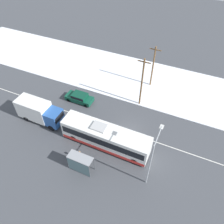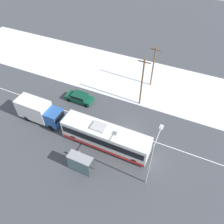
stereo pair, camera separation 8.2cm
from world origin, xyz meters
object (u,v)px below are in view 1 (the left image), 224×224
(utility_pole_snowlot, at_px, (153,66))
(city_bus, at_px, (106,137))
(box_truck, at_px, (39,111))
(pedestrian_at_stop, at_px, (80,155))
(bus_shelter, at_px, (79,163))
(sedan_car, at_px, (79,97))
(utility_pole_roadside, at_px, (142,82))
(streetlamp, at_px, (153,156))

(utility_pole_snowlot, bearing_deg, city_bus, -95.85)
(box_truck, bearing_deg, pedestrian_at_stop, -22.24)
(pedestrian_at_stop, bearing_deg, bus_shelter, -58.92)
(bus_shelter, bearing_deg, sedan_car, 120.85)
(utility_pole_roadside, bearing_deg, pedestrian_at_stop, -104.42)
(city_bus, xyz_separation_m, streetlamp, (6.38, -2.21, 2.90))
(box_truck, distance_m, pedestrian_at_stop, 9.21)
(sedan_car, bearing_deg, streetlamp, 149.36)
(streetlamp, bearing_deg, city_bus, 160.85)
(city_bus, bearing_deg, streetlamp, -19.15)
(streetlamp, bearing_deg, bus_shelter, -162.06)
(city_bus, distance_m, pedestrian_at_stop, 3.82)
(box_truck, bearing_deg, bus_shelter, -27.24)
(city_bus, xyz_separation_m, bus_shelter, (-1.04, -4.62, 0.10))
(sedan_car, bearing_deg, utility_pole_snowlot, -136.09)
(pedestrian_at_stop, distance_m, streetlamp, 8.96)
(sedan_car, height_order, bus_shelter, bus_shelter)
(box_truck, bearing_deg, city_bus, -0.92)
(city_bus, xyz_separation_m, box_truck, (-10.33, 0.17, 0.19))
(sedan_car, bearing_deg, city_bus, 141.15)
(utility_pole_roadside, height_order, utility_pole_snowlot, utility_pole_roadside)
(bus_shelter, bearing_deg, utility_pole_roadside, 80.04)
(pedestrian_at_stop, height_order, utility_pole_roadside, utility_pole_roadside)
(city_bus, xyz_separation_m, sedan_car, (-7.33, 5.90, -0.80))
(streetlamp, xyz_separation_m, utility_pole_roadside, (-5.01, 11.36, -0.29))
(city_bus, distance_m, sedan_car, 9.45)
(sedan_car, xyz_separation_m, utility_pole_roadside, (8.70, 3.24, 3.40))
(box_truck, distance_m, streetlamp, 17.10)
(streetlamp, height_order, utility_pole_snowlot, utility_pole_snowlot)
(sedan_car, distance_m, bus_shelter, 12.29)
(pedestrian_at_stop, height_order, streetlamp, streetlamp)
(box_truck, height_order, bus_shelter, box_truck)
(city_bus, relative_size, streetlamp, 1.63)
(pedestrian_at_stop, distance_m, utility_pole_snowlot, 18.20)
(box_truck, height_order, utility_pole_snowlot, utility_pole_snowlot)
(utility_pole_roadside, distance_m, utility_pole_snowlot, 5.25)
(box_truck, relative_size, utility_pole_snowlot, 0.92)
(city_bus, height_order, bus_shelter, city_bus)
(utility_pole_snowlot, bearing_deg, streetlamp, -73.54)
(sedan_car, distance_m, utility_pole_snowlot, 12.58)
(sedan_car, height_order, utility_pole_snowlot, utility_pole_snowlot)
(city_bus, height_order, pedestrian_at_stop, city_bus)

